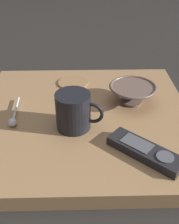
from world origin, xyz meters
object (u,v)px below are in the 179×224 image
coffee_mug (74,111)px  drink_coaster (73,83)px  tv_remote_near (145,151)px  cereal_bowl (132,93)px  teaspoon (13,119)px

coffee_mug → drink_coaster: 0.24m
tv_remote_near → drink_coaster: size_ratio=1.69×
cereal_bowl → tv_remote_near: cereal_bowl is taller
coffee_mug → teaspoon: 0.17m
cereal_bowl → drink_coaster: size_ratio=1.38×
coffee_mug → drink_coaster: bearing=92.4°
cereal_bowl → drink_coaster: bearing=144.7°
cereal_bowl → coffee_mug: size_ratio=1.14×
teaspoon → drink_coaster: bearing=54.6°
cereal_bowl → drink_coaster: cereal_bowl is taller
drink_coaster → cereal_bowl: bearing=-35.3°
coffee_mug → tv_remote_near: 0.20m
teaspoon → tv_remote_near: tv_remote_near is taller
drink_coaster → tv_remote_near: bearing=-63.7°
coffee_mug → drink_coaster: (-0.01, 0.24, -0.05)m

